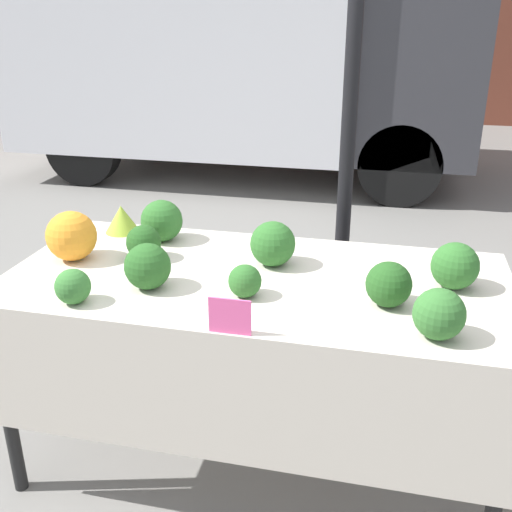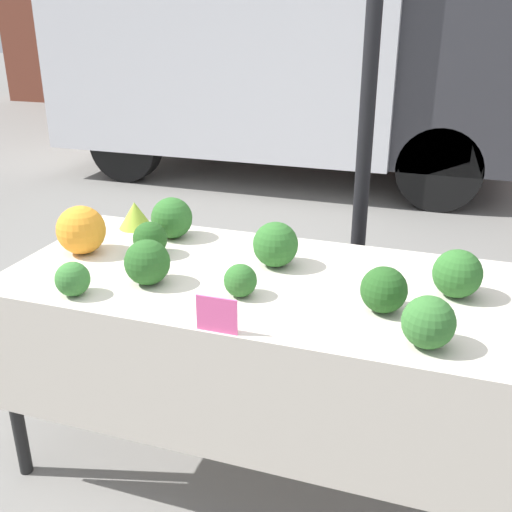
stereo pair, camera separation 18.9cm
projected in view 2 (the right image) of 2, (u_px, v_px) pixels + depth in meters
name	position (u px, v px, depth m)	size (l,w,h in m)	color
ground_plane	(256.00, 457.00, 2.47)	(40.00, 40.00, 0.00)	gray
tent_pole	(364.00, 153.00, 2.70)	(0.07, 0.07, 2.21)	black
parked_truck	(278.00, 40.00, 6.36)	(4.66, 2.30, 2.63)	silver
market_table	(250.00, 309.00, 2.14)	(1.81, 0.86, 0.82)	beige
orange_cauliflower	(81.00, 230.00, 2.33)	(0.19, 0.19, 0.19)	orange
romanesco_head	(135.00, 215.00, 2.62)	(0.15, 0.15, 0.12)	#93B238
broccoli_head_0	(172.00, 218.00, 2.49)	(0.17, 0.17, 0.17)	#2D6628
broccoli_head_1	(457.00, 274.00, 1.98)	(0.16, 0.16, 0.16)	#2D6628
broccoli_head_2	(147.00, 262.00, 2.07)	(0.16, 0.16, 0.16)	#285B23
broccoli_head_3	(240.00, 280.00, 1.99)	(0.11, 0.11, 0.11)	#2D6628
broccoli_head_4	(384.00, 290.00, 1.88)	(0.15, 0.15, 0.15)	#23511E
broccoli_head_5	(275.00, 244.00, 2.22)	(0.17, 0.17, 0.17)	#2D6628
broccoli_head_6	(428.00, 322.00, 1.68)	(0.15, 0.15, 0.15)	#336B2D
broccoli_head_7	(150.00, 239.00, 2.32)	(0.13, 0.13, 0.13)	#23511E
broccoli_head_8	(73.00, 279.00, 2.00)	(0.12, 0.12, 0.12)	#387533
price_sign	(217.00, 315.00, 1.76)	(0.13, 0.01, 0.11)	#F45B9E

